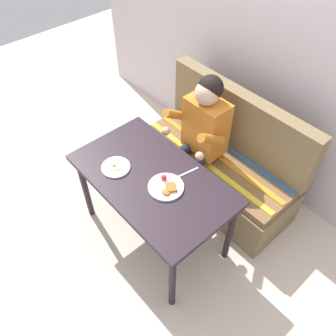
{
  "coord_description": "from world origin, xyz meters",
  "views": [
    {
      "loc": [
        1.29,
        -0.99,
        2.59
      ],
      "look_at": [
        0.0,
        0.15,
        0.72
      ],
      "focal_mm": 37.32,
      "sensor_mm": 36.0,
      "label": 1
    }
  ],
  "objects_px": {
    "plate_breakfast": "(166,187)",
    "fork": "(188,172)",
    "plate_eggs": "(116,167)",
    "couch": "(220,164)",
    "table": "(153,185)",
    "person": "(199,131)"
  },
  "relations": [
    {
      "from": "person",
      "to": "plate_breakfast",
      "type": "distance_m",
      "value": 0.63
    },
    {
      "from": "fork",
      "to": "plate_breakfast",
      "type": "bearing_deg",
      "value": -78.86
    },
    {
      "from": "plate_breakfast",
      "to": "fork",
      "type": "xyz_separation_m",
      "value": [
        -0.0,
        0.21,
        -0.01
      ]
    },
    {
      "from": "couch",
      "to": "plate_breakfast",
      "type": "distance_m",
      "value": 0.87
    },
    {
      "from": "couch",
      "to": "plate_breakfast",
      "type": "xyz_separation_m",
      "value": [
        0.14,
        -0.75,
        0.41
      ]
    },
    {
      "from": "plate_eggs",
      "to": "fork",
      "type": "xyz_separation_m",
      "value": [
        0.38,
        0.36,
        -0.01
      ]
    },
    {
      "from": "table",
      "to": "plate_breakfast",
      "type": "relative_size",
      "value": 4.8
    },
    {
      "from": "table",
      "to": "fork",
      "type": "height_order",
      "value": "fork"
    },
    {
      "from": "person",
      "to": "plate_eggs",
      "type": "xyz_separation_m",
      "value": [
        -0.13,
        -0.73,
        -0.0
      ]
    },
    {
      "from": "plate_breakfast",
      "to": "couch",
      "type": "bearing_deg",
      "value": 100.41
    },
    {
      "from": "table",
      "to": "plate_eggs",
      "type": "relative_size",
      "value": 5.68
    },
    {
      "from": "person",
      "to": "plate_breakfast",
      "type": "bearing_deg",
      "value": -66.17
    },
    {
      "from": "table",
      "to": "plate_breakfast",
      "type": "height_order",
      "value": "plate_breakfast"
    },
    {
      "from": "fork",
      "to": "plate_eggs",
      "type": "bearing_deg",
      "value": -125.83
    },
    {
      "from": "person",
      "to": "plate_breakfast",
      "type": "height_order",
      "value": "person"
    },
    {
      "from": "table",
      "to": "couch",
      "type": "height_order",
      "value": "couch"
    },
    {
      "from": "couch",
      "to": "plate_eggs",
      "type": "relative_size",
      "value": 6.82
    },
    {
      "from": "plate_breakfast",
      "to": "fork",
      "type": "bearing_deg",
      "value": 90.73
    },
    {
      "from": "table",
      "to": "person",
      "type": "height_order",
      "value": "person"
    },
    {
      "from": "table",
      "to": "fork",
      "type": "distance_m",
      "value": 0.28
    },
    {
      "from": "plate_eggs",
      "to": "fork",
      "type": "distance_m",
      "value": 0.53
    },
    {
      "from": "table",
      "to": "fork",
      "type": "relative_size",
      "value": 7.06
    }
  ]
}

